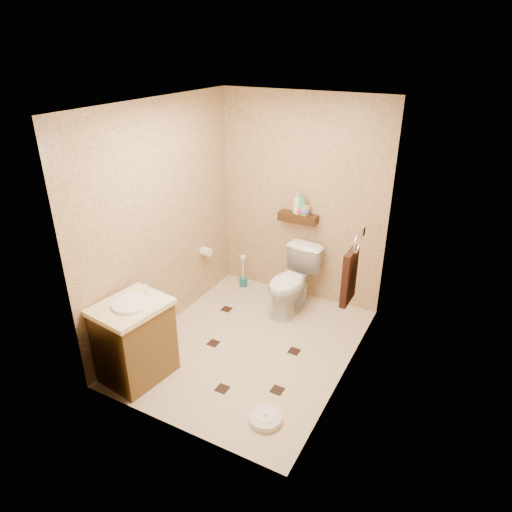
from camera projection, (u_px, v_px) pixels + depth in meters
The scene contains 20 objects.
ground at pixel (249, 345), 4.73m from camera, with size 2.50×2.50×0.00m, color beige.
wall_back at pixel (301, 201), 5.21m from camera, with size 2.00×0.04×2.40m, color tan.
wall_front at pixel (163, 301), 3.22m from camera, with size 2.00×0.04×2.40m, color tan.
wall_left at pixel (163, 221), 4.64m from camera, with size 0.04×2.50×2.40m, color tan.
wall_right at pixel (354, 262), 3.79m from camera, with size 0.04×2.50×2.40m, color tan.
ceiling at pixel (247, 104), 3.70m from camera, with size 2.00×2.50×0.02m, color silver.
wall_shelf at pixel (298, 218), 5.23m from camera, with size 0.46×0.14×0.10m, color #3A2310.
floor_accents at pixel (252, 347), 4.71m from camera, with size 1.23×1.41×0.01m.
toilet at pixel (292, 282), 5.19m from camera, with size 0.42×0.73×0.74m, color white.
vanity at pixel (135, 340), 4.15m from camera, with size 0.60×0.70×0.89m.
bathroom_scale at pixel (265, 419), 3.79m from camera, with size 0.36×0.36×0.06m.
toilet_brush at pixel (243, 275), 5.81m from camera, with size 0.10×0.10×0.44m.
towel_ring at pixel (350, 274), 4.14m from camera, with size 0.12×0.30×0.76m.
toilet_paper at pixel (206, 252), 5.39m from camera, with size 0.12×0.11×0.12m.
bottle_a at pixel (297, 203), 5.16m from camera, with size 0.10×0.10×0.25m, color silver.
bottle_b at pixel (299, 208), 5.17m from camera, with size 0.07×0.07×0.15m, color yellow.
bottle_c at pixel (301, 208), 5.16m from camera, with size 0.11×0.11×0.14m, color #F21C3E.
bottle_d at pixel (302, 204), 5.13m from camera, with size 0.10×0.10×0.25m, color #35A15F.
bottle_e at pixel (305, 208), 5.13m from camera, with size 0.07×0.07×0.16m, color #FFB854.
bottle_f at pixel (305, 209), 5.14m from camera, with size 0.11×0.11×0.14m, color #5566D5.
Camera 1 is at (1.88, -3.38, 2.88)m, focal length 32.00 mm.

